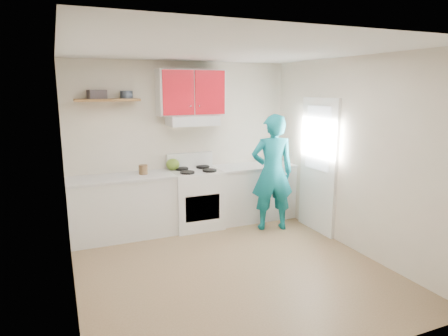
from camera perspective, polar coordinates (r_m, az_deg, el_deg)
name	(u,v)px	position (r m, az deg, el deg)	size (l,w,h in m)	color
floor	(230,268)	(5.03, 0.92, -14.28)	(3.80, 3.80, 0.00)	brown
ceiling	(231,50)	(4.54, 1.03, 16.72)	(3.60, 3.80, 0.04)	white
back_wall	(183,144)	(6.37, -6.03, 3.46)	(3.60, 0.04, 2.60)	beige
front_wall	(335,211)	(3.03, 15.87, -6.03)	(3.60, 0.04, 2.60)	beige
left_wall	(66,179)	(4.23, -21.92, -1.48)	(0.04, 3.80, 2.60)	beige
right_wall	(352,155)	(5.58, 18.10, 1.80)	(0.04, 3.80, 2.60)	beige
door	(318,166)	(6.15, 13.50, 0.31)	(0.05, 0.85, 2.05)	white
door_glass	(318,138)	(6.07, 13.48, 4.23)	(0.01, 0.55, 0.95)	white
counter_left	(123,207)	(6.04, -14.51, -5.56)	(1.52, 0.60, 0.90)	silver
counter_right	(253,192)	(6.69, 4.27, -3.54)	(1.32, 0.60, 0.90)	silver
stove	(196,199)	(6.27, -4.11, -4.48)	(0.76, 0.65, 0.92)	white
range_hood	(192,120)	(6.15, -4.60, 6.90)	(0.76, 0.44, 0.15)	silver
upper_cabinets	(191,92)	(6.18, -4.83, 10.87)	(1.02, 0.33, 0.70)	#AF0F1A
shelf	(107,100)	(5.92, -16.57, 9.44)	(0.90, 0.30, 0.04)	brown
books	(97,94)	(5.94, -17.96, 10.14)	(0.24, 0.17, 0.13)	#3A3336
tin	(126,95)	(5.98, -13.98, 10.30)	(0.18, 0.18, 0.11)	#333D4C
kettle	(173,164)	(6.21, -7.44, 0.52)	(0.21, 0.21, 0.18)	#537220
crock	(143,170)	(5.99, -11.63, -0.33)	(0.13, 0.13, 0.16)	brown
cutting_board	(246,167)	(6.50, 3.15, 0.18)	(0.31, 0.22, 0.02)	olive
silicone_mat	(270,165)	(6.75, 6.63, 0.50)	(0.29, 0.24, 0.01)	#B11213
person	(272,173)	(6.12, 7.02, -0.67)	(0.66, 0.43, 1.81)	#0E737F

